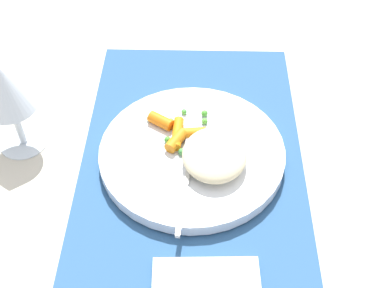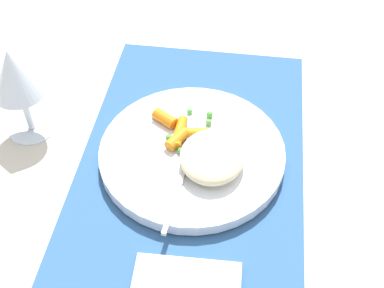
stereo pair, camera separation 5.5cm
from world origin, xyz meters
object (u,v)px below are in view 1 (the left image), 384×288
object	(u,v)px
rice_mound	(214,155)
wine_glass	(5,90)
plate	(192,153)
carrot_portion	(176,132)
napkin	(206,288)
fork	(189,164)

from	to	relation	value
rice_mound	wine_glass	distance (m)	0.29
plate	carrot_portion	xyz separation A→B (m)	(0.03, 0.02, 0.02)
plate	napkin	size ratio (longest dim) A/B	2.08
plate	wine_glass	distance (m)	0.26
carrot_portion	wine_glass	xyz separation A→B (m)	(0.00, 0.22, 0.07)
fork	plate	bearing A→B (deg)	-5.56
plate	carrot_portion	distance (m)	0.04
fork	wine_glass	world-z (taller)	wine_glass
carrot_portion	napkin	xyz separation A→B (m)	(-0.23, -0.05, -0.02)
carrot_portion	wine_glass	bearing A→B (deg)	89.09
plate	rice_mound	world-z (taller)	rice_mound
plate	wine_glass	size ratio (longest dim) A/B	1.80
fork	napkin	xyz separation A→B (m)	(-0.17, -0.02, -0.02)
rice_mound	fork	xyz separation A→B (m)	(-0.01, 0.03, -0.01)
carrot_portion	fork	world-z (taller)	carrot_portion
plate	rice_mound	distance (m)	0.05
napkin	fork	bearing A→B (deg)	8.01
plate	carrot_portion	world-z (taller)	carrot_portion
plate	carrot_portion	bearing A→B (deg)	43.60
wine_glass	napkin	bearing A→B (deg)	-130.41
fork	wine_glass	size ratio (longest dim) A/B	1.31
rice_mound	carrot_portion	size ratio (longest dim) A/B	1.16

